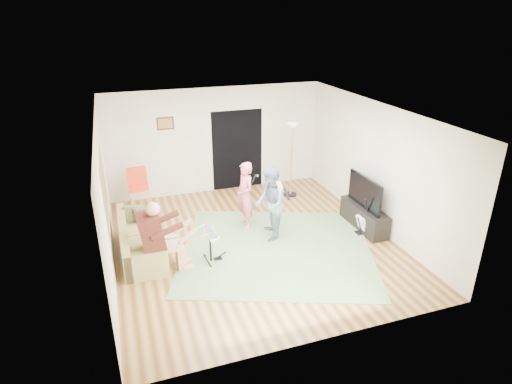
% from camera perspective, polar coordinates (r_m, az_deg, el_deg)
% --- Properties ---
extents(floor, '(6.00, 6.00, 0.00)m').
position_cam_1_polar(floor, '(8.89, -0.29, -6.74)').
color(floor, brown).
rests_on(floor, ground).
extents(walls, '(5.50, 6.00, 2.70)m').
position_cam_1_polar(walls, '(8.30, -0.31, 1.37)').
color(walls, silver).
rests_on(walls, floor).
extents(ceiling, '(6.00, 6.00, 0.00)m').
position_cam_1_polar(ceiling, '(7.90, -0.33, 10.51)').
color(ceiling, white).
rests_on(ceiling, walls).
extents(window_blinds, '(0.00, 2.05, 2.05)m').
position_cam_1_polar(window_blinds, '(8.05, -19.65, 0.78)').
color(window_blinds, olive).
rests_on(window_blinds, walls).
extents(doorway, '(2.10, 0.00, 2.10)m').
position_cam_1_polar(doorway, '(11.25, -2.50, 5.63)').
color(doorway, black).
rests_on(doorway, walls).
extents(picture_frame, '(0.42, 0.03, 0.32)m').
position_cam_1_polar(picture_frame, '(10.67, -12.00, 8.93)').
color(picture_frame, '#3F2314').
rests_on(picture_frame, walls).
extents(area_rug, '(4.67, 4.47, 0.02)m').
position_cam_1_polar(area_rug, '(8.65, 2.79, -7.63)').
color(area_rug, '#5D824F').
rests_on(area_rug, floor).
extents(sofa, '(0.77, 1.87, 0.76)m').
position_cam_1_polar(sofa, '(8.63, -15.45, -6.72)').
color(sofa, '#9D8D4E').
rests_on(sofa, floor).
extents(drummer, '(0.89, 0.50, 1.37)m').
position_cam_1_polar(drummer, '(7.95, -12.31, -6.79)').
color(drummer, '#4D1F15').
rests_on(drummer, sofa).
extents(drum_kit, '(0.36, 0.65, 0.67)m').
position_cam_1_polar(drum_kit, '(8.17, -6.09, -7.40)').
color(drum_kit, black).
rests_on(drum_kit, floor).
extents(singer, '(0.42, 0.58, 1.48)m').
position_cam_1_polar(singer, '(9.22, -1.45, -0.44)').
color(singer, '#E06179').
rests_on(singer, floor).
extents(microphone, '(0.06, 0.06, 0.24)m').
position_cam_1_polar(microphone, '(9.14, -0.28, 1.82)').
color(microphone, black).
rests_on(microphone, singer).
extents(guitarist, '(0.78, 0.89, 1.57)m').
position_cam_1_polar(guitarist, '(8.72, 1.82, -1.57)').
color(guitarist, slate).
rests_on(guitarist, floor).
extents(guitar_held, '(0.26, 0.61, 0.26)m').
position_cam_1_polar(guitar_held, '(8.67, 3.09, 0.31)').
color(guitar_held, white).
rests_on(guitar_held, guitarist).
extents(guitar_spare, '(0.29, 0.26, 0.81)m').
position_cam_1_polar(guitar_spare, '(9.39, 13.95, -4.13)').
color(guitar_spare, black).
rests_on(guitar_spare, floor).
extents(torchiere_lamp, '(0.34, 0.34, 1.90)m').
position_cam_1_polar(torchiere_lamp, '(10.68, 4.81, 6.02)').
color(torchiere_lamp, black).
rests_on(torchiere_lamp, floor).
extents(dining_chair, '(0.49, 0.52, 1.09)m').
position_cam_1_polar(dining_chair, '(10.31, -15.16, -0.77)').
color(dining_chair, tan).
rests_on(dining_chair, floor).
extents(tv_cabinet, '(0.40, 1.40, 0.50)m').
position_cam_1_polar(tv_cabinet, '(9.66, 14.21, -3.25)').
color(tv_cabinet, black).
rests_on(tv_cabinet, floor).
extents(television, '(0.06, 1.18, 0.68)m').
position_cam_1_polar(television, '(9.39, 14.30, -0.02)').
color(television, black).
rests_on(television, tv_cabinet).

